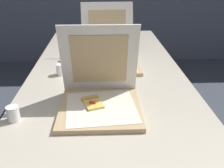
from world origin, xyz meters
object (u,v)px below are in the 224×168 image
Objects in this scene: table at (107,87)px; cup_white_far at (69,56)px; cup_white_near_left at (13,114)px; cup_white_mid at (61,70)px; pizza_box_middle at (110,56)px; pizza_box_front at (100,97)px.

table is 0.44m from cup_white_far.
cup_white_far reaches higher than table.
cup_white_mid is at bearing 74.92° from cup_white_near_left.
pizza_box_front is at bearing -98.91° from pizza_box_middle.
cup_white_far is 1.00× the size of cup_white_mid.
cup_white_mid is at bearing 161.14° from table.
table is at bearing 82.40° from pizza_box_front.
pizza_box_front reaches higher than cup_white_near_left.
cup_white_near_left is at bearing -105.08° from cup_white_mid.
pizza_box_front is 0.75× the size of pizza_box_middle.
pizza_box_middle is (0.02, 0.27, 0.10)m from table.
table is 35.58× the size of cup_white_near_left.
pizza_box_front is (-0.04, -0.31, 0.10)m from table.
pizza_box_front is 0.70m from cup_white_far.
pizza_box_middle is 7.43× the size of cup_white_near_left.
cup_white_far and cup_white_mid have the same top height.
pizza_box_middle is at bearing 30.42° from cup_white_mid.
cup_white_far and cup_white_near_left have the same top height.
table is 0.30m from cup_white_mid.
pizza_box_front reaches higher than cup_white_far.
pizza_box_middle reaches higher than table.
pizza_box_front is 0.38m from cup_white_near_left.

